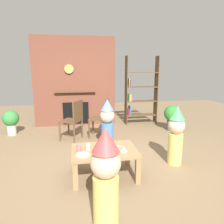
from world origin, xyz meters
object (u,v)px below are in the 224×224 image
object	(u,v)px
child_in_pink	(176,134)
child_with_cone_hat	(106,178)
paper_cup_near_left	(79,148)
dining_chair_left	(74,118)
dining_chair_middle	(102,116)
bookshelf	(139,93)
paper_cup_near_right	(100,152)
paper_cup_far_left	(108,141)
child_by_the_chairs	(107,123)
potted_plant_tall	(172,116)
coffee_table	(104,154)
paper_plate_front	(83,155)
potted_plant_short	(11,120)
paper_cup_center	(88,147)
birthday_cake_slice	(124,149)
paper_plate_rear	(101,147)

from	to	relation	value
child_in_pink	child_with_cone_hat	bearing A→B (deg)	33.37
paper_cup_near_left	dining_chair_left	world-z (taller)	dining_chair_left
child_in_pink	dining_chair_middle	distance (m)	1.88
bookshelf	paper_cup_near_right	distance (m)	3.36
paper_cup_far_left	child_by_the_chairs	distance (m)	0.83
child_with_cone_hat	potted_plant_tall	xyz separation A→B (m)	(2.15, 3.04, -0.18)
coffee_table	paper_cup_far_left	xyz separation A→B (m)	(0.10, 0.21, 0.12)
paper_plate_front	potted_plant_short	size ratio (longest dim) A/B	0.31
child_with_cone_hat	potted_plant_short	size ratio (longest dim) A/B	1.80
dining_chair_left	potted_plant_tall	distance (m)	2.47
paper_plate_front	child_by_the_chairs	distance (m)	1.30
child_in_pink	dining_chair_middle	xyz separation A→B (m)	(-1.02, 1.58, -0.01)
paper_cup_center	paper_cup_far_left	xyz separation A→B (m)	(0.33, 0.18, 0.00)
paper_plate_front	dining_chair_middle	size ratio (longest dim) A/B	0.20
bookshelf	birthday_cake_slice	bearing A→B (deg)	-111.10
coffee_table	child_by_the_chairs	world-z (taller)	child_by_the_chairs
birthday_cake_slice	paper_cup_center	bearing A→B (deg)	163.33
paper_plate_rear	paper_cup_near_right	bearing A→B (deg)	-100.92
dining_chair_left	paper_cup_center	bearing A→B (deg)	126.73
child_in_pink	paper_cup_center	bearing A→B (deg)	-2.72
paper_cup_near_left	dining_chair_middle	size ratio (longest dim) A/B	0.11
paper_cup_near_right	bookshelf	bearing A→B (deg)	63.67
dining_chair_left	potted_plant_short	distance (m)	1.65
paper_plate_rear	paper_cup_far_left	bearing A→B (deg)	42.33
paper_cup_far_left	dining_chair_left	world-z (taller)	dining_chair_left
paper_plate_rear	potted_plant_short	distance (m)	2.93
paper_cup_near_right	child_with_cone_hat	bearing A→B (deg)	-92.63
paper_cup_far_left	coffee_table	bearing A→B (deg)	-114.30
paper_plate_front	potted_plant_tall	xyz separation A→B (m)	(2.34, 2.14, -0.04)
paper_cup_near_right	paper_cup_center	xyz separation A→B (m)	(-0.14, 0.24, -0.00)
paper_plate_rear	child_by_the_chairs	size ratio (longest dim) A/B	0.20
dining_chair_middle	paper_plate_rear	bearing A→B (deg)	100.61
potted_plant_short	child_in_pink	bearing A→B (deg)	-33.96
bookshelf	potted_plant_short	distance (m)	3.39
paper_plate_rear	child_in_pink	bearing A→B (deg)	4.92
paper_cup_near_left	child_by_the_chairs	distance (m)	1.18
dining_chair_left	paper_cup_near_left	bearing A→B (deg)	122.03
paper_cup_center	potted_plant_short	size ratio (longest dim) A/B	0.16
child_in_pink	dining_chair_left	distance (m)	2.20
paper_plate_front	child_with_cone_hat	xyz separation A→B (m)	(0.19, -0.90, 0.14)
paper_plate_front	child_by_the_chairs	size ratio (longest dim) A/B	0.18
birthday_cake_slice	paper_plate_front	bearing A→B (deg)	-176.68
child_by_the_chairs	dining_chair_middle	size ratio (longest dim) A/B	1.12
child_by_the_chairs	dining_chair_left	bearing A→B (deg)	-123.47
paper_cup_near_left	child_by_the_chairs	world-z (taller)	child_by_the_chairs
dining_chair_left	potted_plant_tall	world-z (taller)	dining_chair_left
paper_cup_far_left	dining_chair_middle	size ratio (longest dim) A/B	0.11
bookshelf	dining_chair_middle	size ratio (longest dim) A/B	2.11
bookshelf	paper_cup_near_left	xyz separation A→B (m)	(-1.76, -2.78, -0.40)
child_with_cone_hat	child_in_pink	xyz separation A→B (m)	(1.36, 1.25, -0.04)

